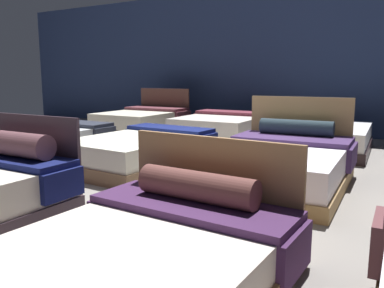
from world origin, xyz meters
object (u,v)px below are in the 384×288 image
(bed_2, at_px, (146,256))
(bed_5, at_px, (140,151))
(bed_8, at_px, (143,122))
(bed_6, at_px, (281,164))
(bed_9, at_px, (222,128))
(bed_10, at_px, (327,139))
(bed_4, at_px, (45,141))

(bed_2, distance_m, bed_5, 3.44)
(bed_8, bearing_deg, bed_6, -33.84)
(bed_2, xyz_separation_m, bed_9, (-2.17, 5.56, 0.06))
(bed_5, xyz_separation_m, bed_8, (-2.15, 2.89, 0.04))
(bed_2, bearing_deg, bed_10, 92.21)
(bed_6, relative_size, bed_9, 1.11)
(bed_6, relative_size, bed_10, 1.00)
(bed_5, bearing_deg, bed_9, 94.24)
(bed_5, distance_m, bed_6, 2.12)
(bed_5, distance_m, bed_9, 2.86)
(bed_6, distance_m, bed_9, 3.52)
(bed_5, distance_m, bed_8, 3.60)
(bed_6, xyz_separation_m, bed_8, (-4.27, 2.80, 0.01))
(bed_8, relative_size, bed_9, 1.04)
(bed_5, height_order, bed_8, bed_8)
(bed_5, xyz_separation_m, bed_6, (2.12, 0.08, 0.03))
(bed_6, distance_m, bed_10, 2.66)
(bed_2, xyz_separation_m, bed_4, (-4.28, 2.76, 0.01))
(bed_2, relative_size, bed_5, 0.91)
(bed_2, distance_m, bed_6, 2.79)
(bed_5, height_order, bed_10, bed_5)
(bed_8, xyz_separation_m, bed_9, (2.11, -0.03, -0.01))
(bed_2, xyz_separation_m, bed_6, (-0.01, 2.79, 0.06))
(bed_8, relative_size, bed_10, 0.94)
(bed_2, distance_m, bed_9, 5.97)
(bed_8, distance_m, bed_10, 4.29)
(bed_2, xyz_separation_m, bed_10, (0.01, 5.45, 0.02))
(bed_8, height_order, bed_9, bed_8)
(bed_5, relative_size, bed_10, 0.99)
(bed_8, bearing_deg, bed_10, -2.45)
(bed_6, height_order, bed_9, bed_6)
(bed_4, xyz_separation_m, bed_10, (4.29, 2.69, 0.01))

